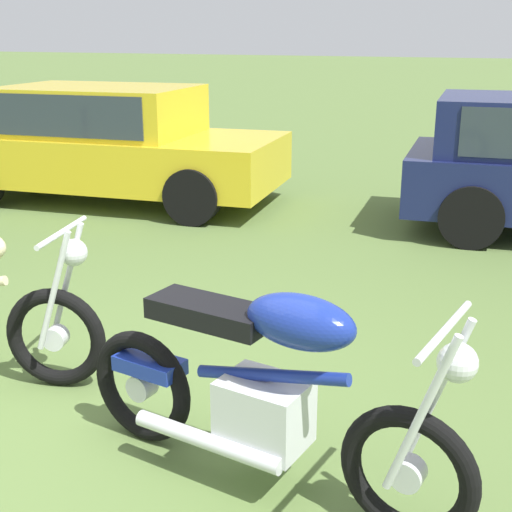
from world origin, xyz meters
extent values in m
plane|color=#567038|center=(0.00, 0.00, 0.00)|extent=(120.00, 120.00, 0.00)
torus|color=black|center=(-0.47, 0.49, 0.31)|extent=(0.63, 0.24, 0.63)
cylinder|color=silver|center=(-0.47, 0.49, 0.31)|extent=(0.16, 0.13, 0.14)
cylinder|color=silver|center=(-0.44, 0.59, 0.65)|extent=(0.27, 0.10, 0.74)
cylinder|color=silver|center=(-0.39, 0.41, 0.65)|extent=(0.27, 0.10, 0.74)
cylinder|color=silver|center=(-0.38, 0.51, 0.98)|extent=(0.19, 0.63, 0.03)
sphere|color=silver|center=(-0.32, 0.53, 0.86)|extent=(0.19, 0.19, 0.16)
torus|color=black|center=(1.76, -0.02, 0.31)|extent=(0.62, 0.18, 0.61)
torus|color=black|center=(0.32, 0.18, 0.31)|extent=(0.62, 0.18, 0.61)
cylinder|color=silver|center=(1.76, -0.02, 0.31)|extent=(0.15, 0.12, 0.14)
cylinder|color=silver|center=(0.32, 0.18, 0.31)|extent=(0.15, 0.12, 0.14)
cylinder|color=silver|center=(1.83, 0.06, 0.64)|extent=(0.28, 0.07, 0.75)
cylinder|color=silver|center=(1.80, -0.12, 0.64)|extent=(0.28, 0.07, 0.75)
cube|color=silver|center=(1.06, 0.08, 0.38)|extent=(0.44, 0.35, 0.32)
cylinder|color=navy|center=(1.09, 0.07, 0.58)|extent=(0.79, 0.17, 0.22)
ellipsoid|color=navy|center=(1.24, 0.05, 0.88)|extent=(0.55, 0.33, 0.24)
cube|color=black|center=(0.76, 0.12, 0.82)|extent=(0.63, 0.32, 0.10)
cube|color=navy|center=(0.38, 0.18, 0.45)|extent=(0.38, 0.23, 0.08)
cylinder|color=silver|center=(1.86, -0.04, 0.98)|extent=(0.12, 0.64, 0.03)
sphere|color=silver|center=(1.92, -0.04, 0.86)|extent=(0.18, 0.18, 0.16)
cylinder|color=silver|center=(0.82, -0.05, 0.24)|extent=(0.80, 0.19, 0.08)
cube|color=gold|center=(-3.01, 4.81, 0.55)|extent=(4.40, 2.24, 0.60)
cube|color=gold|center=(-3.16, 4.79, 1.13)|extent=(2.49, 1.85, 0.60)
cube|color=#2D3842|center=(-3.16, 4.79, 1.15)|extent=(2.15, 1.85, 0.48)
cylinder|color=black|center=(-1.70, 5.80, 0.32)|extent=(0.66, 0.29, 0.64)
cylinder|color=black|center=(-1.51, 4.14, 0.32)|extent=(0.66, 0.29, 0.64)
cylinder|color=black|center=(-4.51, 5.48, 0.32)|extent=(0.66, 0.29, 0.64)
cylinder|color=black|center=(1.29, 6.11, 0.32)|extent=(0.66, 0.28, 0.64)
cylinder|color=black|center=(1.46, 4.46, 0.32)|extent=(0.66, 0.28, 0.64)
camera|label=1|loc=(2.17, -2.59, 2.07)|focal=49.24mm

